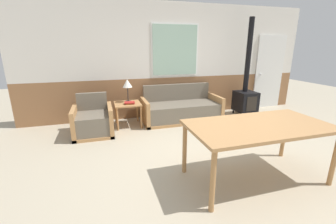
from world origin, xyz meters
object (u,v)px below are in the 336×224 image
side_table (128,107)px  table_lamp (127,84)px  armchair (93,122)px  wood_stove (246,94)px  dining_table (259,130)px  couch (181,110)px

side_table → table_lamp: (0.03, 0.10, 0.47)m
side_table → armchair: bearing=-157.2°
table_lamp → wood_stove: size_ratio=0.21×
armchair → dining_table: 3.12m
armchair → wood_stove: bearing=-10.1°
dining_table → table_lamp: bearing=116.4°
table_lamp → dining_table: size_ratio=0.28×
wood_stove → side_table: bearing=179.5°
couch → dining_table: couch is taller
couch → armchair: bearing=-170.7°
couch → armchair: 2.01m
dining_table → couch: bearing=92.2°
dining_table → wood_stove: bearing=57.6°
table_lamp → dining_table: (1.33, -2.68, -0.21)m
wood_stove → couch: bearing=178.4°
table_lamp → dining_table: 3.00m
dining_table → side_table: bearing=117.8°
armchair → side_table: (0.73, 0.31, 0.18)m
wood_stove → table_lamp: bearing=177.6°
couch → dining_table: bearing=-87.8°
table_lamp → wood_stove: wood_stove is taller
couch → table_lamp: table_lamp is taller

